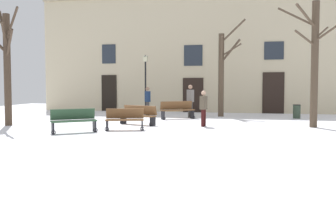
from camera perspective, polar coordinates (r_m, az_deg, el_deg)
name	(u,v)px	position (r m, az deg, el deg)	size (l,w,h in m)	color
ground_plane	(160,127)	(15.64, -1.32, -3.52)	(33.76, 33.76, 0.00)	white
building_facade	(190,50)	(24.51, 3.51, 8.56)	(21.10, 0.60, 8.14)	beige
tree_foreground	(222,71)	(21.08, 8.51, 5.29)	(1.53, 1.07, 5.44)	#4C3D2D
tree_near_facade	(314,60)	(16.74, 22.01, 6.53)	(2.43, 1.69, 5.38)	#4C3D2D
tree_right_of_center	(6,63)	(17.72, -24.08, 6.12)	(2.41, 1.75, 5.33)	#423326
streetlamp	(145,78)	(22.54, -3.56, 4.29)	(0.30, 0.30, 3.69)	black
litter_bin	(297,111)	(20.90, 19.60, -0.96)	(0.42, 0.42, 0.75)	#2D3D2D
bench_near_center_tree	(125,119)	(14.70, -6.82, -2.27)	(1.61, 0.89, 0.87)	brown
bench_back_to_back_right	(177,110)	(19.40, 1.48, -0.74)	(1.79, 1.43, 0.95)	brown
bench_far_corner	(138,115)	(16.63, -4.67, -1.54)	(1.87, 1.10, 0.89)	brown
bench_near_lamp	(74,120)	(14.27, -14.62, -2.37)	(1.63, 1.39, 0.91)	#2D4C33
person_by_shop_door	(204,107)	(15.94, 5.62, -0.29)	(0.32, 0.43, 1.57)	#350F0F
person_crossing_plaza	(148,100)	(21.56, -3.24, 0.85)	(0.41, 0.43, 1.71)	#403D3A
person_strolling	(190,99)	(20.14, 3.53, 0.92)	(0.43, 0.42, 1.83)	#403D3A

